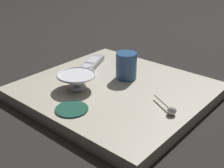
{
  "coord_description": "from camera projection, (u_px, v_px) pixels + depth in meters",
  "views": [
    {
      "loc": [
        0.74,
        0.62,
        0.51
      ],
      "look_at": [
        0.03,
        0.01,
        0.06
      ],
      "focal_mm": 47.18,
      "sensor_mm": 36.0,
      "label": 1
    }
  ],
  "objects": [
    {
      "name": "coffee_mug",
      "position": [
        126.0,
        66.0,
        1.11
      ],
      "size": [
        0.08,
        0.08,
        0.1
      ],
      "color": "#33598C",
      "rests_on": "table"
    },
    {
      "name": "teaspoon",
      "position": [
        171.0,
        109.0,
        0.89
      ],
      "size": [
        0.07,
        0.11,
        0.03
      ],
      "color": "silver",
      "rests_on": "table"
    },
    {
      "name": "ground_plane",
      "position": [
        115.0,
        96.0,
        1.09
      ],
      "size": [
        6.0,
        6.0,
        0.0
      ],
      "primitive_type": "plane",
      "color": "black"
    },
    {
      "name": "drink_coaster",
      "position": [
        72.0,
        109.0,
        0.92
      ],
      "size": [
        0.1,
        0.1,
        0.01
      ],
      "color": "#194738",
      "rests_on": "table"
    },
    {
      "name": "cereal_bowl",
      "position": [
        77.0,
        80.0,
        1.04
      ],
      "size": [
        0.14,
        0.14,
        0.06
      ],
      "color": "silver",
      "rests_on": "table"
    },
    {
      "name": "table",
      "position": [
        115.0,
        91.0,
        1.08
      ],
      "size": [
        0.59,
        0.63,
        0.04
      ],
      "color": "#B7AD99",
      "rests_on": "ground"
    },
    {
      "name": "tv_remote_near",
      "position": [
        91.0,
        64.0,
        1.24
      ],
      "size": [
        0.19,
        0.13,
        0.03
      ],
      "color": "#9E9EA3",
      "rests_on": "table"
    }
  ]
}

